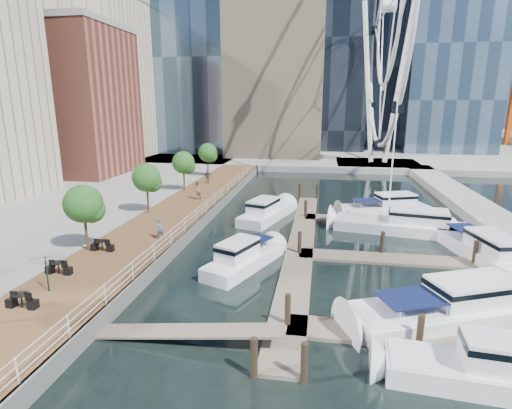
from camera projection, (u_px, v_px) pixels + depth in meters
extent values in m
plane|color=black|center=(237.00, 303.00, 22.28)|extent=(520.00, 520.00, 0.00)
cube|color=brown|center=(177.00, 216.00, 37.94)|extent=(6.00, 60.00, 1.00)
cube|color=#595954|center=(208.00, 217.00, 37.46)|extent=(0.25, 60.00, 1.00)
cube|color=gray|center=(308.00, 140.00, 119.77)|extent=(200.00, 114.00, 1.00)
cube|color=gray|center=(485.00, 215.00, 38.13)|extent=(4.00, 60.00, 1.00)
cube|color=gray|center=(377.00, 165.00, 69.70)|extent=(14.00, 12.00, 1.00)
cube|color=#6D6051|center=(301.00, 245.00, 31.35)|extent=(2.00, 32.00, 0.20)
cube|color=#6D6051|center=(414.00, 337.00, 18.92)|extent=(12.00, 2.00, 0.20)
cube|color=#6D6051|center=(383.00, 259.00, 28.49)|extent=(12.00, 2.00, 0.20)
cube|color=#6D6051|center=(368.00, 220.00, 38.06)|extent=(12.00, 2.00, 0.20)
cube|color=brown|center=(80.00, 103.00, 56.89)|extent=(12.00, 14.00, 20.00)
cube|color=#BCAD8E|center=(99.00, 81.00, 72.18)|extent=(14.00, 16.00, 28.00)
cylinder|color=white|center=(368.00, 85.00, 66.81)|extent=(0.80, 0.80, 26.00)
cylinder|color=white|center=(399.00, 85.00, 66.02)|extent=(0.80, 0.80, 26.00)
torus|color=white|center=(389.00, 6.00, 63.50)|extent=(0.70, 44.70, 44.70)
cylinder|color=#3F2B1C|center=(86.00, 233.00, 27.38)|extent=(0.20, 0.20, 2.40)
sphere|color=#265B1E|center=(83.00, 204.00, 26.87)|extent=(2.60, 2.60, 2.60)
cylinder|color=#3F2B1C|center=(148.00, 200.00, 36.95)|extent=(0.20, 0.20, 2.40)
sphere|color=#265B1E|center=(146.00, 178.00, 36.44)|extent=(2.60, 2.60, 2.60)
cylinder|color=#3F2B1C|center=(184.00, 180.00, 46.52)|extent=(0.20, 0.20, 2.40)
sphere|color=#265B1E|center=(183.00, 162.00, 46.01)|extent=(2.60, 2.60, 2.60)
cylinder|color=#3F2B1C|center=(208.00, 167.00, 56.09)|extent=(0.20, 0.20, 2.40)
sphere|color=#265B1E|center=(208.00, 153.00, 55.58)|extent=(2.60, 2.60, 2.60)
imported|color=#51586D|center=(160.00, 229.00, 29.76)|extent=(0.64, 0.68, 1.57)
imported|color=#86675D|center=(197.00, 190.00, 42.29)|extent=(1.09, 1.19, 1.97)
imported|color=#32373F|center=(208.00, 176.00, 50.81)|extent=(1.08, 0.51, 1.79)
imported|color=#0D321B|center=(47.00, 274.00, 21.25)|extent=(2.94, 2.96, 2.08)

